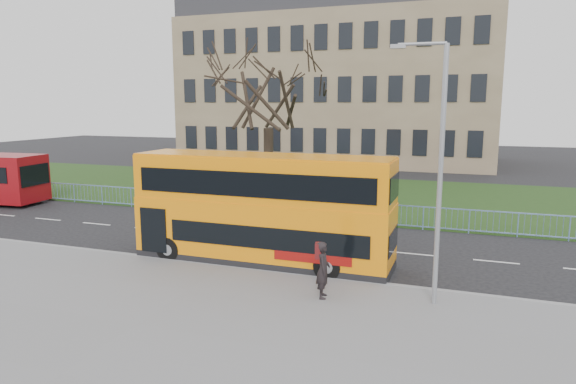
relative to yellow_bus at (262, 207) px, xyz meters
name	(u,v)px	position (x,y,z in m)	size (l,w,h in m)	color
ground	(245,256)	(-0.95, 0.51, -2.10)	(120.00, 120.00, 0.00)	black
pavement	(137,326)	(-0.95, -6.24, -2.04)	(80.00, 10.50, 0.12)	slate
kerb	(227,267)	(-0.95, -1.04, -2.03)	(80.00, 0.20, 0.14)	gray
grass_verge	(337,194)	(-0.95, 14.81, -2.06)	(80.00, 15.40, 0.08)	#203B15
guard_railing	(299,209)	(-0.95, 7.11, -1.55)	(40.00, 0.12, 1.10)	#769BD2
bare_tree	(268,113)	(-3.95, 10.51, 3.11)	(7.17, 7.17, 10.25)	black
civic_building	(341,91)	(-5.95, 35.51, 4.90)	(30.00, 15.00, 14.00)	#77644B
yellow_bus	(262,207)	(0.00, 0.00, 0.00)	(9.33, 2.27, 3.91)	orange
pedestrian	(323,270)	(3.07, -2.82, -1.13)	(0.61, 0.40, 1.69)	black
street_lamp	(437,165)	(6.09, -2.20, 1.99)	(1.53, 0.22, 7.23)	#919499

